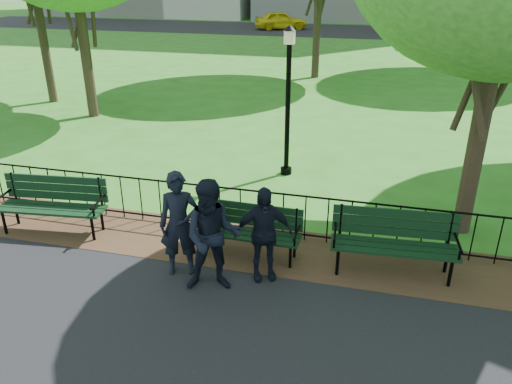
% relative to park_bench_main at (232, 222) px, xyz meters
% --- Properties ---
extents(ground, '(120.00, 120.00, 0.00)m').
position_rel_park_bench_main_xyz_m(ground, '(-0.27, -1.23, -0.62)').
color(ground, '#2E671B').
extents(dirt_strip, '(60.00, 1.60, 0.01)m').
position_rel_park_bench_main_xyz_m(dirt_strip, '(-0.27, 0.27, -0.60)').
color(dirt_strip, '#372816').
rests_on(dirt_strip, ground).
extents(far_street, '(70.00, 9.00, 0.01)m').
position_rel_park_bench_main_xyz_m(far_street, '(-0.27, 33.77, -0.61)').
color(far_street, black).
rests_on(far_street, ground).
extents(iron_fence, '(24.06, 0.06, 1.00)m').
position_rel_park_bench_main_xyz_m(iron_fence, '(-0.27, 0.77, -0.12)').
color(iron_fence, black).
rests_on(iron_fence, ground).
extents(park_bench_main, '(1.73, 0.58, 0.97)m').
position_rel_park_bench_main_xyz_m(park_bench_main, '(0.00, 0.00, 0.00)').
color(park_bench_main, black).
rests_on(park_bench_main, ground).
extents(park_bench_left_a, '(2.03, 0.83, 1.12)m').
position_rel_park_bench_main_xyz_m(park_bench_left_a, '(-3.44, 0.02, 0.03)').
color(park_bench_left_a, black).
rests_on(park_bench_left_a, ground).
extents(park_bench_right_a, '(2.01, 0.74, 1.12)m').
position_rel_park_bench_main_xyz_m(park_bench_right_a, '(2.66, 0.16, 0.03)').
color(park_bench_right_a, black).
rests_on(park_bench_right_a, ground).
extents(lamppost, '(0.31, 0.31, 3.41)m').
position_rel_park_bench_main_xyz_m(lamppost, '(0.17, 3.85, 1.24)').
color(lamppost, black).
rests_on(lamppost, ground).
extents(person_left, '(0.73, 0.60, 1.72)m').
position_rel_park_bench_main_xyz_m(person_left, '(-0.62, -0.74, 0.26)').
color(person_left, black).
rests_on(person_left, asphalt_path).
extents(person_mid, '(0.96, 0.67, 1.78)m').
position_rel_park_bench_main_xyz_m(person_mid, '(0.03, -1.03, 0.29)').
color(person_mid, black).
rests_on(person_mid, asphalt_path).
extents(person_right, '(0.98, 0.70, 1.55)m').
position_rel_park_bench_main_xyz_m(person_right, '(0.68, -0.55, 0.17)').
color(person_right, black).
rests_on(person_right, asphalt_path).
extents(taxi, '(4.39, 3.12, 1.39)m').
position_rel_park_bench_main_xyz_m(taxi, '(-6.22, 33.46, 0.09)').
color(taxi, gold).
rests_on(taxi, far_street).
extents(sedan_silver, '(4.98, 2.68, 1.56)m').
position_rel_park_bench_main_xyz_m(sedan_silver, '(3.95, 32.04, 0.18)').
color(sedan_silver, '#B2B6BB').
rests_on(sedan_silver, far_street).
extents(sedan_dark, '(4.76, 2.15, 1.35)m').
position_rel_park_bench_main_xyz_m(sedan_dark, '(10.18, 32.49, 0.07)').
color(sedan_dark, black).
rests_on(sedan_dark, far_street).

